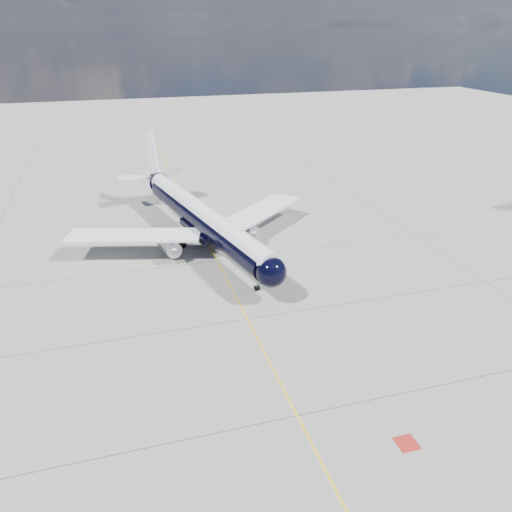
# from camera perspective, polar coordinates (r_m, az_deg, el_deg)

# --- Properties ---
(ground) EXTENTS (320.00, 320.00, 0.00)m
(ground) POSITION_cam_1_polar(r_m,az_deg,el_deg) (70.49, -5.33, 1.15)
(ground) COLOR gray
(ground) RESTS_ON ground
(taxiway_centerline) EXTENTS (0.16, 160.00, 0.01)m
(taxiway_centerline) POSITION_cam_1_polar(r_m,az_deg,el_deg) (66.02, -4.47, -0.53)
(taxiway_centerline) COLOR yellow
(taxiway_centerline) RESTS_ON ground
(red_marking) EXTENTS (1.60, 1.60, 0.01)m
(red_marking) POSITION_cam_1_polar(r_m,az_deg,el_deg) (41.20, 16.84, -19.81)
(red_marking) COLOR maroon
(red_marking) RESTS_ON ground
(main_airliner) EXTENTS (35.60, 43.96, 12.83)m
(main_airliner) POSITION_cam_1_polar(r_m,az_deg,el_deg) (70.25, -6.38, 4.52)
(main_airliner) COLOR black
(main_airliner) RESTS_ON ground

